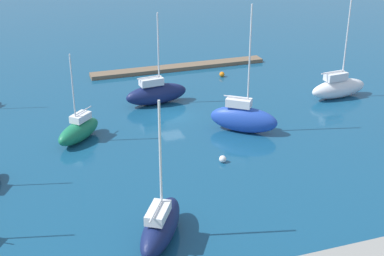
{
  "coord_description": "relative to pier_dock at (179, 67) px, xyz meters",
  "views": [
    {
      "loc": [
        16.85,
        56.52,
        24.91
      ],
      "look_at": [
        0.0,
        7.2,
        1.5
      ],
      "focal_mm": 51.32,
      "sensor_mm": 36.0,
      "label": 1
    }
  ],
  "objects": [
    {
      "name": "mooring_buoy_white",
      "position": [
        4.82,
        29.15,
        0.08
      ],
      "size": [
        0.7,
        0.7,
        0.7
      ],
      "primitive_type": "sphere",
      "color": "white",
      "rests_on": "water"
    },
    {
      "name": "sailboat_navy_mid_basin",
      "position": [
        6.8,
        12.18,
        1.15
      ],
      "size": [
        7.99,
        3.14,
        11.23
      ],
      "rotation": [
        0.0,
        0.0,
        3.25
      ],
      "color": "#141E4C",
      "rests_on": "water"
    },
    {
      "name": "water",
      "position": [
        6.09,
        16.45,
        -0.27
      ],
      "size": [
        160.0,
        160.0,
        0.0
      ],
      "primitive_type": "plane",
      "color": "navy",
      "rests_on": "ground"
    },
    {
      "name": "sailboat_green_west_end",
      "position": [
        17.27,
        19.64,
        0.91
      ],
      "size": [
        5.9,
        5.91,
        9.52
      ],
      "rotation": [
        0.0,
        0.0,
        0.79
      ],
      "color": "#19724C",
      "rests_on": "water"
    },
    {
      "name": "sailboat_white_lone_south",
      "position": [
        -15.45,
        17.5,
        1.13
      ],
      "size": [
        8.02,
        2.98,
        13.81
      ],
      "rotation": [
        0.0,
        0.0,
        3.24
      ],
      "color": "white",
      "rests_on": "water"
    },
    {
      "name": "pier_dock",
      "position": [
        0.0,
        0.0,
        0.0
      ],
      "size": [
        25.82,
        2.14,
        0.54
      ],
      "primitive_type": "cube",
      "color": "brown",
      "rests_on": "ground"
    },
    {
      "name": "mooring_buoy_orange",
      "position": [
        -4.62,
        5.25,
        0.09
      ],
      "size": [
        0.73,
        0.73,
        0.73
      ],
      "primitive_type": "sphere",
      "color": "orange",
      "rests_on": "water"
    },
    {
      "name": "sailboat_blue_by_breakwater",
      "position": [
        0.05,
        23.14,
        1.34
      ],
      "size": [
        7.23,
        6.3,
        13.92
      ],
      "rotation": [
        0.0,
        0.0,
        2.48
      ],
      "color": "#2347B2",
      "rests_on": "water"
    },
    {
      "name": "sailboat_navy_center_basin",
      "position": [
        14.01,
        39.54,
        1.11
      ],
      "size": [
        5.87,
        7.64,
        11.31
      ],
      "rotation": [
        0.0,
        0.0,
        4.16
      ],
      "color": "#141E4C",
      "rests_on": "water"
    }
  ]
}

